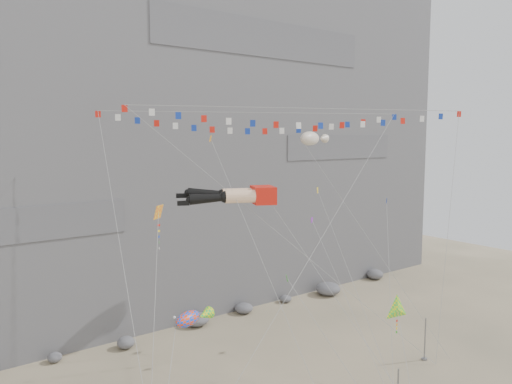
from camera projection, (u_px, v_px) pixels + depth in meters
cliff at (131, 89)px, 60.42m from camera, size 80.00×28.00×50.00m
talus_boulders at (196, 320)px, 51.19m from camera, size 60.00×3.00×1.20m
anchor_pole_right at (425, 339)px, 43.10m from camera, size 0.12×0.12×3.75m
legs_kite at (237, 196)px, 39.28m from camera, size 9.81×17.24×20.17m
flag_banner_upper at (256, 113)px, 44.61m from camera, size 29.15×19.63×30.50m
flag_banner_lower at (310, 109)px, 42.57m from camera, size 29.03×13.72×24.48m
harlequin_kite at (158, 213)px, 31.81m from camera, size 5.26×7.62×16.42m
fish_windsock at (188, 319)px, 33.62m from camera, size 7.49×7.34×10.87m
delta_kite at (398, 310)px, 38.50m from camera, size 5.52×5.50×8.86m
blimp_windsock at (310, 139)px, 48.74m from camera, size 7.16×14.49×23.54m
small_kite_a at (213, 144)px, 39.88m from camera, size 1.58×14.11×23.38m
small_kite_b at (314, 224)px, 43.45m from camera, size 3.42×12.53×17.15m
small_kite_c at (289, 281)px, 35.82m from camera, size 2.99×8.09×12.05m
small_kite_d at (319, 193)px, 47.01m from camera, size 6.33×15.45×21.22m
small_kite_e at (387, 204)px, 46.81m from camera, size 10.13×9.33×18.45m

